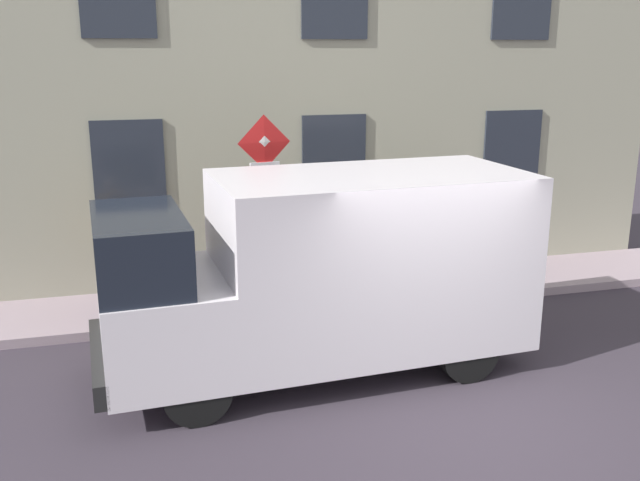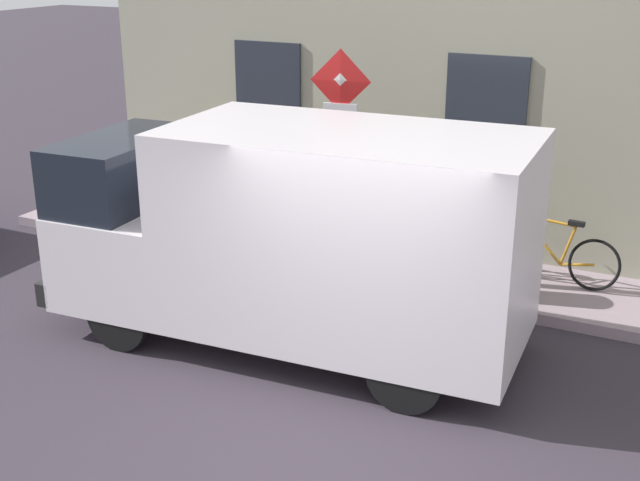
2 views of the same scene
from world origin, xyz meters
TOP-DOWN VIEW (x-y plane):
  - ground_plane at (0.00, 0.00)m, footprint 80.00×80.00m
  - sidewalk_slab at (4.18, 0.00)m, footprint 1.67×14.14m
  - building_facade at (5.36, 0.00)m, footprint 0.75×12.14m
  - sign_post_stacked at (3.56, 1.46)m, footprint 0.18×0.56m
  - delivery_van at (1.66, 1.09)m, footprint 2.30×5.43m
  - bicycle_orange at (4.47, -1.16)m, footprint 0.46×1.72m
  - bicycle_green at (4.47, -0.14)m, footprint 0.46×1.72m
  - bicycle_black at (4.47, 0.87)m, footprint 0.46×1.71m
  - pedestrian at (3.98, 3.65)m, footprint 0.46×0.47m
  - litter_bin at (3.70, -0.56)m, footprint 0.44×0.44m

SIDE VIEW (x-z plane):
  - ground_plane at x=0.00m, z-range 0.00..0.00m
  - sidewalk_slab at x=4.18m, z-range 0.00..0.14m
  - bicycle_orange at x=4.47m, z-range 0.07..0.95m
  - bicycle_green at x=4.47m, z-range 0.07..0.96m
  - bicycle_black at x=4.47m, z-range 0.07..0.96m
  - litter_bin at x=3.70m, z-range 0.14..1.04m
  - pedestrian at x=3.98m, z-range 0.21..1.93m
  - delivery_van at x=1.66m, z-range 0.08..2.58m
  - sign_post_stacked at x=3.56m, z-range 0.63..3.44m
  - building_facade at x=5.36m, z-range 0.00..6.76m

